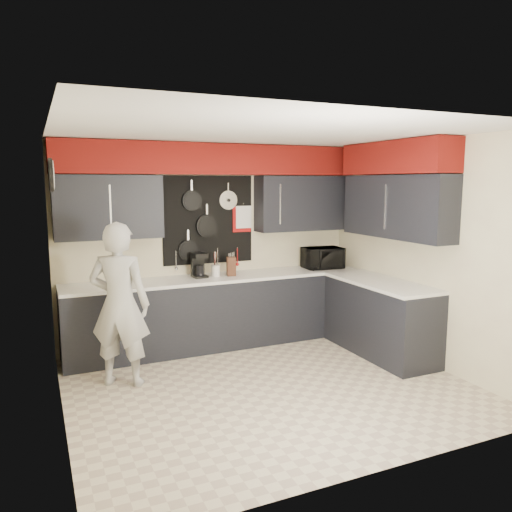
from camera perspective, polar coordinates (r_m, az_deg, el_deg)
name	(u,v)px	position (r m, az deg, el deg)	size (l,w,h in m)	color
ground	(268,386)	(5.40, 1.40, -14.60)	(4.00, 4.00, 0.00)	beige
back_wall_assembly	(216,190)	(6.46, -4.64, 7.48)	(4.00, 0.36, 2.60)	#F2ECBB
right_wall_assembly	(400,197)	(6.21, 16.09, 6.52)	(0.36, 3.50, 2.60)	#F2ECBB
left_wall_assembly	(57,275)	(4.57, -21.83, -2.01)	(0.05, 3.50, 2.60)	#F2ECBB
base_cabinets	(265,313)	(6.42, 1.01, -6.52)	(3.95, 2.20, 0.92)	black
microwave	(323,258)	(7.03, 7.62, -0.22)	(0.53, 0.36, 0.29)	black
knife_block	(231,266)	(6.43, -2.85, -1.19)	(0.11, 0.11, 0.24)	#3C1C13
utensil_crock	(216,271)	(6.41, -4.64, -1.68)	(0.11, 0.11, 0.14)	white
coffee_maker	(199,265)	(6.36, -6.56, -0.98)	(0.18, 0.22, 0.31)	black
person	(120,305)	(5.37, -15.32, -5.38)	(0.63, 0.41, 1.72)	#ACACA9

